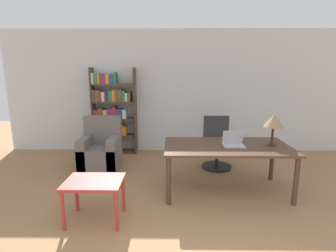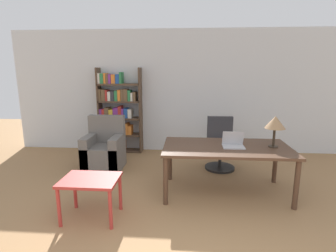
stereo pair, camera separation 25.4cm
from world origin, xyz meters
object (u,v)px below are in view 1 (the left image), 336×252
Objects in this scene: side_table_blue at (94,187)px; bookshelf at (111,113)px; desk at (227,150)px; table_lamp at (274,122)px; armchair at (101,153)px; laptop at (233,142)px; office_chair at (217,145)px.

side_table_blue is 0.37× the size of bookshelf.
table_lamp reaches higher than desk.
armchair is (-0.37, 1.70, -0.12)m from side_table_blue.
desk is at bearing 25.37° from side_table_blue.
side_table_blue is at bearing -81.93° from bookshelf.
office_chair reaches higher than laptop.
laptop reaches higher than desk.
armchair is at bearing -88.95° from bookshelf.
side_table_blue is (-1.85, -0.82, -0.33)m from laptop.
laptop is at bearing 23.85° from side_table_blue.
armchair reaches higher than desk.
table_lamp is 0.47× the size of armchair.
desk is 1.92× the size of office_chair.
bookshelf reaches higher than armchair.
table_lamp is 3.42m from bookshelf.
table_lamp is at bearing 1.53° from desk.
table_lamp is (0.58, 0.03, 0.31)m from laptop.
desk is 2.90m from bookshelf.
side_table_blue is at bearing -160.67° from table_lamp.
table_lamp is 2.66m from side_table_blue.
side_table_blue is (-2.44, -0.85, -0.64)m from table_lamp.
bookshelf is (-0.39, 2.77, 0.44)m from side_table_blue.
office_chair is (0.04, 1.06, -0.23)m from desk.
desk is at bearing -92.16° from office_chair.
side_table_blue is at bearing -156.15° from laptop.
side_table_blue is at bearing -133.58° from office_chair.
desk reaches higher than side_table_blue.
armchair is at bearing 157.99° from desk.
armchair is 0.52× the size of bookshelf.
armchair reaches higher than side_table_blue.
office_chair is 0.99× the size of armchair.
laptop is 0.31× the size of armchair.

